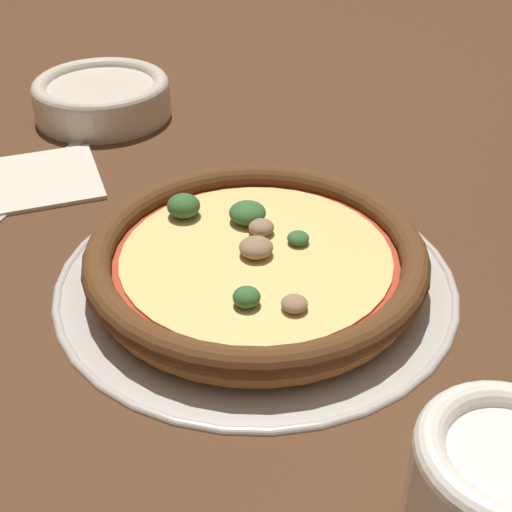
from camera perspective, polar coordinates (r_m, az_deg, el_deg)
ground_plane at (r=0.57m, az=-0.00°, el=-2.04°), size 3.00×3.00×0.00m
pizza_tray at (r=0.56m, az=-0.00°, el=-1.81°), size 0.32×0.32×0.01m
pizza at (r=0.55m, az=-0.03°, el=-0.15°), size 0.27×0.27×0.04m
bowl_near at (r=0.42m, az=19.22°, el=-16.18°), size 0.10×0.10×0.05m
bowl_far at (r=0.85m, az=-12.22°, el=12.40°), size 0.15×0.15×0.04m
napkin at (r=0.73m, az=-17.71°, el=5.89°), size 0.13×0.14×0.01m
fork at (r=0.73m, az=-17.51°, el=5.65°), size 0.15×0.14×0.00m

